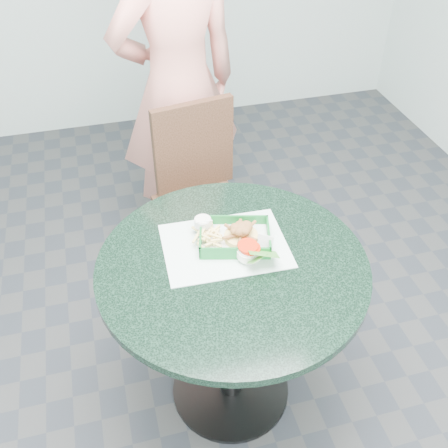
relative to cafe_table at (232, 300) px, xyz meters
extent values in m
cube|color=#303335|center=(0.00, 0.00, -0.58)|extent=(4.00, 5.00, 0.02)
cylinder|color=black|center=(0.00, 0.00, -0.57)|extent=(0.50, 0.50, 0.02)
cylinder|color=black|center=(0.00, 0.00, -0.20)|extent=(0.09, 0.09, 0.70)
cylinder|color=black|center=(0.00, 0.00, 0.15)|extent=(0.94, 0.94, 0.03)
cube|color=brown|center=(0.05, 0.69, -0.13)|extent=(0.40, 0.40, 0.04)
cube|color=brown|center=(0.05, 0.87, 0.12)|extent=(0.40, 0.04, 0.46)
cube|color=brown|center=(-0.12, 0.52, -0.37)|extent=(0.04, 0.04, 0.43)
cube|color=brown|center=(0.22, 0.52, -0.37)|extent=(0.04, 0.04, 0.43)
cube|color=brown|center=(-0.12, 0.86, -0.37)|extent=(0.04, 0.04, 0.43)
cube|color=brown|center=(0.22, 0.86, -0.37)|extent=(0.04, 0.04, 0.43)
imported|color=#E78C7D|center=(0.04, 1.10, 0.49)|extent=(0.87, 0.67, 2.13)
cube|color=silver|center=(0.00, 0.09, 0.17)|extent=(0.44, 0.34, 0.00)
cube|color=#0F6725|center=(0.03, 0.09, 0.18)|extent=(0.25, 0.18, 0.01)
cube|color=white|center=(0.03, 0.09, 0.18)|extent=(0.23, 0.17, 0.00)
cube|color=#0F6725|center=(0.03, 0.18, 0.20)|extent=(0.25, 0.01, 0.04)
cube|color=#0F6725|center=(0.03, 0.01, 0.20)|extent=(0.25, 0.01, 0.04)
cube|color=#0F6725|center=(0.15, 0.09, 0.20)|extent=(0.01, 0.18, 0.04)
cube|color=#0F6725|center=(-0.09, 0.09, 0.20)|extent=(0.01, 0.18, 0.04)
cylinder|color=#E0BE63|center=(0.06, 0.10, 0.20)|extent=(0.12, 0.12, 0.02)
cylinder|color=silver|center=(-0.08, 0.15, 0.22)|extent=(0.06, 0.06, 0.03)
cylinder|color=white|center=(-0.08, 0.15, 0.24)|extent=(0.05, 0.05, 0.00)
cylinder|color=white|center=(0.08, 0.01, 0.20)|extent=(0.08, 0.08, 0.03)
torus|color=white|center=(0.08, 0.01, 0.22)|extent=(0.08, 0.08, 0.01)
cylinder|color=red|center=(0.08, 0.01, 0.23)|extent=(0.07, 0.07, 0.01)
camera|label=1|loc=(-0.36, -1.23, 1.44)|focal=42.00mm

